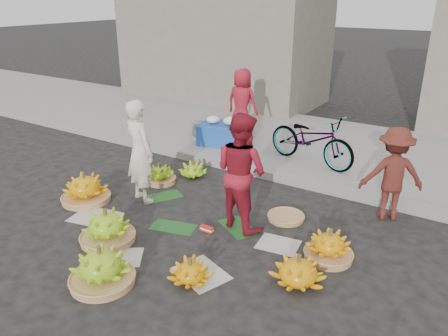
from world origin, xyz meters
The scene contains 23 objects.
ground centered at (0.00, 0.00, 0.00)m, with size 80.00×80.00×0.00m, color black.
curb centered at (0.00, 2.20, 0.07)m, with size 40.00×0.25×0.15m, color gray.
sidewalk centered at (0.00, 4.30, 0.06)m, with size 40.00×4.00×0.12m, color gray.
building_left centered at (-4.00, 7.20, 2.00)m, with size 6.00×3.00×4.00m, color slate.
newspaper_scatter centered at (0.00, -0.80, 0.00)m, with size 3.20×1.80×0.00m, color beige, non-canonical shape.
banana_leaves centered at (-0.10, 0.20, 0.00)m, with size 2.00×1.00×0.00m, color #18481B, non-canonical shape.
banana_bunch_0 centered at (-1.85, -0.29, 0.23)m, with size 0.77×0.77×0.51m.
banana_bunch_1 centered at (-0.62, -0.98, 0.22)m, with size 0.74×0.74×0.50m.
banana_bunch_2 centered at (0.03, -1.68, 0.22)m, with size 0.88×0.88×0.50m.
banana_bunch_3 centered at (0.88, -1.09, 0.13)m, with size 0.51×0.51×0.31m.
banana_bunch_4 centered at (1.96, -0.44, 0.17)m, with size 0.75×0.75×0.39m.
banana_bunch_5 centered at (2.09, 0.25, 0.18)m, with size 0.61×0.61×0.43m.
banana_bunch_6 centered at (-1.30, 0.95, 0.15)m, with size 0.52×0.52×0.38m.
banana_bunch_7 centered at (-0.98, 1.49, 0.13)m, with size 0.58×0.58×0.31m.
basket_spare centered at (1.18, 0.91, 0.03)m, with size 0.54×0.54×0.06m, color #AC7A48.
incense_stack centered at (0.39, -0.05, 0.05)m, with size 0.20×0.06×0.08m, color red.
vendor_cream centered at (-1.10, 0.26, 0.84)m, with size 0.61×0.40×1.67m, color #F4E5CD.
vendor_red centered at (0.68, 0.40, 0.85)m, with size 0.83×0.64×1.70m, color #AB1A28.
man_striped centered at (2.44, 1.80, 0.71)m, with size 0.92×0.53×1.42m, color maroon.
flower_table centered at (-1.31, 3.08, 0.37)m, with size 1.17×0.88×0.61m.
grey_bucket centered at (-2.06, 3.15, 0.30)m, with size 0.32×0.32×0.36m, color slate.
flower_vendor centered at (-1.35, 3.88, 0.88)m, with size 0.74×0.48×1.52m, color #AB1A28.
bicycle centered at (0.69, 3.02, 0.60)m, with size 1.84×0.64×0.97m, color gray.
Camera 1 is at (3.54, -4.50, 3.18)m, focal length 35.00 mm.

